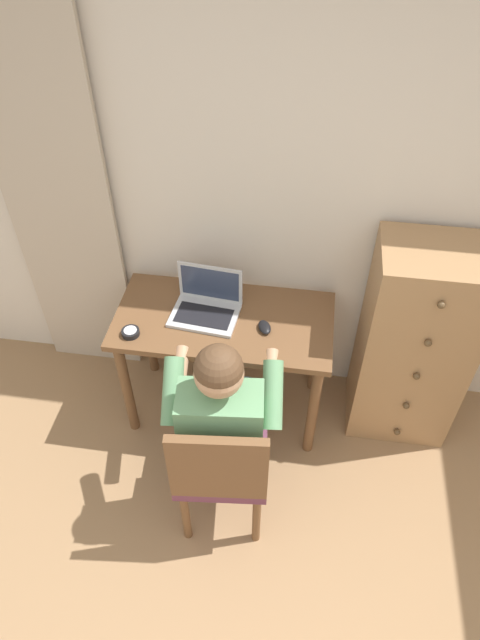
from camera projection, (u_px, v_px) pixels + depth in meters
name	position (u px, v px, depth m)	size (l,w,h in m)	color
wall_back	(339.00, 204.00, 2.71)	(4.80, 0.05, 2.50)	beige
curtain_panel	(62.00, 215.00, 2.92)	(0.58, 0.03, 2.19)	#BCAD99
desk	(224.00, 335.00, 2.96)	(1.13, 0.57, 0.74)	brown
dresser	(413.00, 344.00, 2.93)	(0.54, 0.44, 1.22)	#9E754C
chair	(221.00, 468.00, 2.52)	(0.46, 0.44, 0.90)	brown
person_seated	(223.00, 410.00, 2.53)	(0.57, 0.61, 1.21)	#6B84AD
laptop	(206.00, 304.00, 2.88)	(0.36, 0.28, 0.24)	#B7BABF
computer_mouse	(265.00, 327.00, 2.81)	(0.06, 0.10, 0.03)	black
desk_clock	(131.00, 332.00, 2.78)	(0.09, 0.09, 0.03)	black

